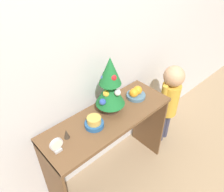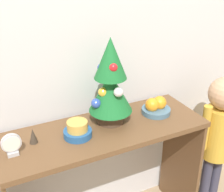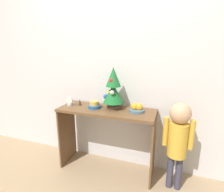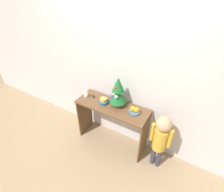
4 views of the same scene
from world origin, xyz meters
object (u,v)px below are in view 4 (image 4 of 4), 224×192
at_px(fruit_bowl, 134,110).
at_px(singing_bowl, 104,101).
at_px(figurine, 93,95).
at_px(mini_tree, 118,92).
at_px(desk_clock, 86,94).
at_px(child_figure, 161,137).

bearing_deg(fruit_bowl, singing_bowl, -176.14).
bearing_deg(fruit_bowl, figurine, 179.24).
bearing_deg(mini_tree, fruit_bowl, -4.74).
xyz_separation_m(mini_tree, fruit_bowl, (0.29, -0.02, -0.20)).
relative_size(mini_tree, desk_clock, 4.27).
bearing_deg(desk_clock, figurine, 26.95).
distance_m(fruit_bowl, singing_bowl, 0.51).
xyz_separation_m(fruit_bowl, child_figure, (0.45, -0.09, -0.21)).
height_order(mini_tree, child_figure, mini_tree).
bearing_deg(figurine, desk_clock, -153.05).
height_order(fruit_bowl, desk_clock, desk_clock).
height_order(fruit_bowl, singing_bowl, fruit_bowl).
bearing_deg(child_figure, fruit_bowl, 168.68).
relative_size(figurine, child_figure, 0.08).
height_order(singing_bowl, desk_clock, desk_clock).
bearing_deg(child_figure, singing_bowl, 176.64).
height_order(mini_tree, figurine, mini_tree).
distance_m(desk_clock, figurine, 0.13).
relative_size(singing_bowl, desk_clock, 1.29).
distance_m(singing_bowl, figurine, 0.23).
xyz_separation_m(singing_bowl, figurine, (-0.22, 0.04, 0.00)).
height_order(desk_clock, child_figure, child_figure).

